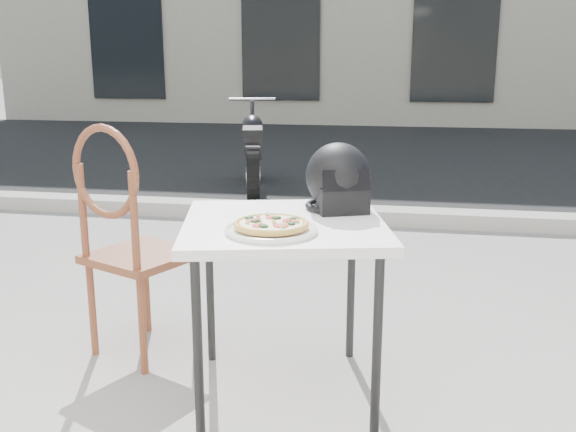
% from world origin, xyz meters
% --- Properties ---
extents(ground, '(80.00, 80.00, 0.00)m').
position_xyz_m(ground, '(0.00, 0.00, 0.00)').
color(ground, gray).
rests_on(ground, ground).
extents(street_asphalt, '(30.00, 8.00, 0.00)m').
position_xyz_m(street_asphalt, '(0.00, 7.00, 0.00)').
color(street_asphalt, black).
rests_on(street_asphalt, ground).
extents(curb, '(30.00, 0.25, 0.12)m').
position_xyz_m(curb, '(0.00, 3.00, 0.06)').
color(curb, '#9B9891').
rests_on(curb, ground).
extents(cafe_table_main, '(0.90, 0.90, 0.71)m').
position_xyz_m(cafe_table_main, '(0.39, 0.16, 0.64)').
color(cafe_table_main, white).
rests_on(cafe_table_main, ground).
extents(plate, '(0.40, 0.40, 0.02)m').
position_xyz_m(plate, '(0.38, -0.02, 0.72)').
color(plate, white).
rests_on(plate, cafe_table_main).
extents(pizza, '(0.31, 0.31, 0.03)m').
position_xyz_m(pizza, '(0.38, -0.02, 0.74)').
color(pizza, gold).
rests_on(pizza, plate).
extents(helmet, '(0.34, 0.35, 0.27)m').
position_xyz_m(helmet, '(0.57, 0.38, 0.83)').
color(helmet, black).
rests_on(helmet, cafe_table_main).
extents(cafe_chair_main, '(0.53, 0.53, 1.05)m').
position_xyz_m(cafe_chair_main, '(-0.33, 0.35, 0.58)').
color(cafe_chair_main, brown).
rests_on(cafe_chair_main, ground).
extents(motorcycle, '(0.61, 1.81, 0.91)m').
position_xyz_m(motorcycle, '(-0.65, 4.03, 0.40)').
color(motorcycle, black).
rests_on(motorcycle, street_asphalt).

